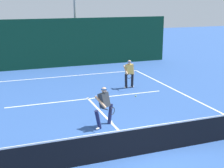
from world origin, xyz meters
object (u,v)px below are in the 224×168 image
player_near (104,105)px  tennis_ball_extra (125,81)px  tennis_ball (136,96)px  player_far (129,73)px

player_near → tennis_ball_extra: (3.42, 6.13, -0.84)m
tennis_ball_extra → tennis_ball: bearing=-102.3°
tennis_ball → tennis_ball_extra: size_ratio=1.00×
player_near → tennis_ball: size_ratio=24.21×
tennis_ball_extra → player_far: bearing=-103.5°
player_far → tennis_ball: 1.88m
player_far → tennis_ball_extra: (0.33, 1.38, -0.83)m
player_far → tennis_ball_extra: bearing=-104.9°
player_near → player_far: player_near is taller
player_near → tennis_ball: (2.76, 3.10, -0.84)m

